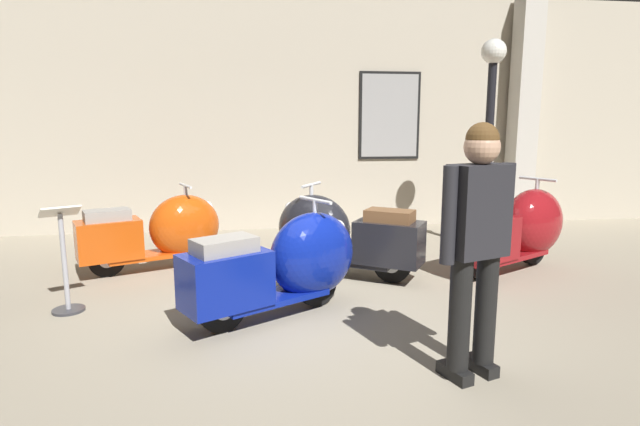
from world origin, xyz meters
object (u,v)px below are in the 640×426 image
(scooter_0, at_px, (163,231))
(scooter_3, at_px, (519,229))
(scooter_2, at_px, (336,234))
(lamppost, at_px, (489,127))
(info_stanchion, at_px, (65,268))
(visitor_0, at_px, (477,235))
(scooter_1, at_px, (288,263))

(scooter_0, distance_m, scooter_3, 4.11)
(scooter_2, bearing_deg, lamppost, -123.55)
(scooter_2, height_order, scooter_3, scooter_3)
(scooter_2, height_order, lamppost, lamppost)
(info_stanchion, bearing_deg, scooter_2, 16.77)
(scooter_0, height_order, visitor_0, visitor_0)
(scooter_1, relative_size, scooter_3, 0.96)
(scooter_1, height_order, lamppost, lamppost)
(scooter_2, bearing_deg, scooter_0, 17.74)
(scooter_1, xyz_separation_m, lamppost, (2.82, 2.06, 1.16))
(scooter_3, height_order, info_stanchion, scooter_3)
(lamppost, distance_m, info_stanchion, 5.24)
(scooter_1, xyz_separation_m, info_stanchion, (-1.97, 0.33, -0.06))
(scooter_0, distance_m, visitor_0, 3.86)
(scooter_3, relative_size, info_stanchion, 1.79)
(scooter_3, bearing_deg, scooter_1, 173.12)
(scooter_0, distance_m, info_stanchion, 1.46)
(scooter_0, distance_m, scooter_1, 2.10)
(info_stanchion, bearing_deg, scooter_1, -9.48)
(visitor_0, bearing_deg, scooter_3, -53.37)
(visitor_0, bearing_deg, info_stanchion, 43.28)
(scooter_0, xyz_separation_m, scooter_2, (1.94, -0.53, 0.02))
(scooter_2, xyz_separation_m, lamppost, (2.20, 0.96, 1.16))
(scooter_2, relative_size, scooter_3, 0.95)
(scooter_3, height_order, lamppost, lamppost)
(scooter_0, height_order, scooter_3, scooter_3)
(lamppost, relative_size, visitor_0, 1.62)
(scooter_2, distance_m, scooter_3, 2.13)
(scooter_0, bearing_deg, scooter_3, -31.08)
(scooter_2, xyz_separation_m, scooter_3, (2.13, -0.07, 0.02))
(scooter_3, height_order, visitor_0, visitor_0)
(scooter_1, distance_m, visitor_0, 1.80)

